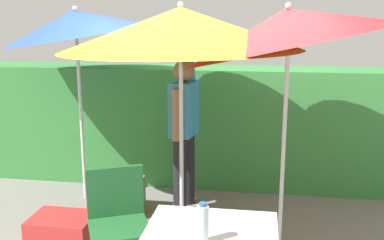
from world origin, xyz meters
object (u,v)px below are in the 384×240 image
object	(u,v)px
umbrella_orange	(288,28)
umbrella_yellow	(76,23)
person_vendor	(184,124)
crate_cardboard	(122,196)
bottle_water	(203,223)
umbrella_rainbow	(181,29)
cooler_box	(63,238)
chair_plastic	(118,219)

from	to	relation	value
umbrella_orange	umbrella_yellow	bearing A→B (deg)	160.73
umbrella_orange	person_vendor	bearing A→B (deg)	145.92
crate_cardboard	bottle_water	world-z (taller)	bottle_water
umbrella_orange	crate_cardboard	bearing A→B (deg)	164.85
umbrella_rainbow	crate_cardboard	xyz separation A→B (m)	(-0.72, 0.44, -1.74)
umbrella_rainbow	bottle_water	size ratio (longest dim) A/B	8.97
umbrella_orange	crate_cardboard	size ratio (longest dim) A/B	5.39
umbrella_yellow	crate_cardboard	distance (m)	1.88
umbrella_orange	umbrella_yellow	xyz separation A→B (m)	(-2.15, 0.75, 0.03)
umbrella_yellow	umbrella_orange	bearing A→B (deg)	-19.27
umbrella_orange	cooler_box	bearing A→B (deg)	-163.80
umbrella_rainbow	chair_plastic	distance (m)	1.65
crate_cardboard	umbrella_rainbow	bearing A→B (deg)	-31.10
umbrella_orange	chair_plastic	size ratio (longest dim) A/B	2.63
umbrella_rainbow	chair_plastic	xyz separation A→B (m)	(-0.36, -0.77, -1.41)
cooler_box	chair_plastic	bearing A→B (deg)	-22.37
umbrella_orange	cooler_box	size ratio (longest dim) A/B	4.48
umbrella_yellow	crate_cardboard	size ratio (longest dim) A/B	5.19
crate_cardboard	bottle_water	size ratio (longest dim) A/B	1.81
umbrella_orange	cooler_box	distance (m)	2.58
umbrella_rainbow	chair_plastic	size ratio (longest dim) A/B	2.42
person_vendor	chair_plastic	distance (m)	1.52
umbrella_yellow	bottle_water	xyz separation A→B (m)	(1.65, -2.23, -1.09)
chair_plastic	umbrella_rainbow	bearing A→B (deg)	65.16
person_vendor	umbrella_orange	bearing A→B (deg)	-34.08
umbrella_rainbow	chair_plastic	bearing A→B (deg)	-114.84
cooler_box	bottle_water	bearing A→B (deg)	-35.72
umbrella_orange	bottle_water	size ratio (longest dim) A/B	9.74
cooler_box	crate_cardboard	xyz separation A→B (m)	(0.21, 0.97, -0.01)
crate_cardboard	bottle_water	bearing A→B (deg)	-59.87
person_vendor	crate_cardboard	size ratio (longest dim) A/B	4.34
umbrella_yellow	chair_plastic	distance (m)	2.29
chair_plastic	crate_cardboard	xyz separation A→B (m)	(-0.37, 1.20, -0.33)
umbrella_rainbow	cooler_box	bearing A→B (deg)	-150.21
person_vendor	chair_plastic	xyz separation A→B (m)	(-0.26, -1.43, -0.42)
umbrella_yellow	cooler_box	bearing A→B (deg)	-75.62
bottle_water	umbrella_yellow	bearing A→B (deg)	126.45
umbrella_orange	bottle_water	xyz separation A→B (m)	(-0.50, -1.48, -1.06)
person_vendor	cooler_box	world-z (taller)	person_vendor
crate_cardboard	bottle_water	xyz separation A→B (m)	(1.11, -1.92, 0.69)
person_vendor	chair_plastic	size ratio (longest dim) A/B	2.11
umbrella_orange	umbrella_yellow	world-z (taller)	umbrella_orange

